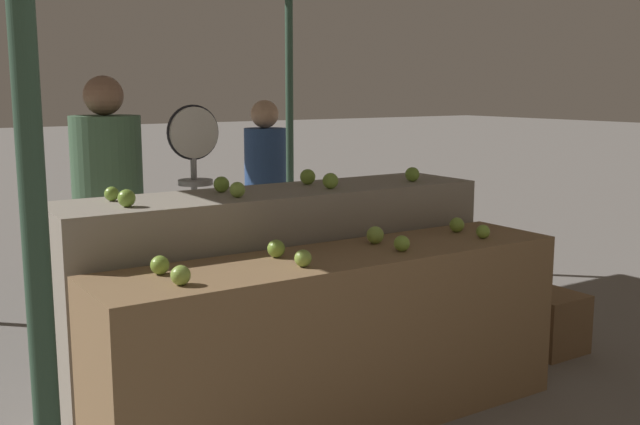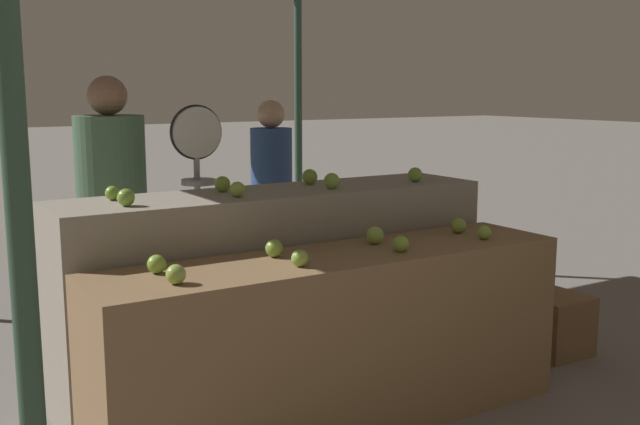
{
  "view_description": "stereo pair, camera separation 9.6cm",
  "coord_description": "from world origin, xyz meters",
  "px_view_note": "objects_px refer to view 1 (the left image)",
  "views": [
    {
      "loc": [
        -1.96,
        -2.83,
        1.63
      ],
      "look_at": [
        0.08,
        0.3,
        1.0
      ],
      "focal_mm": 42.0,
      "sensor_mm": 36.0,
      "label": 1
    },
    {
      "loc": [
        -1.88,
        -2.88,
        1.63
      ],
      "look_at": [
        0.08,
        0.3,
        1.0
      ],
      "focal_mm": 42.0,
      "sensor_mm": 36.0,
      "label": 2
    }
  ],
  "objects_px": {
    "wooden_crate_side": "(549,322)",
    "produce_scale": "(195,175)",
    "person_customer_left": "(266,189)",
    "person_vendor_at_scale": "(109,204)"
  },
  "relations": [
    {
      "from": "person_vendor_at_scale",
      "to": "wooden_crate_side",
      "type": "bearing_deg",
      "value": 150.83
    },
    {
      "from": "person_customer_left",
      "to": "wooden_crate_side",
      "type": "distance_m",
      "value": 2.19
    },
    {
      "from": "produce_scale",
      "to": "person_vendor_at_scale",
      "type": "distance_m",
      "value": 0.52
    },
    {
      "from": "person_vendor_at_scale",
      "to": "wooden_crate_side",
      "type": "distance_m",
      "value": 2.77
    },
    {
      "from": "wooden_crate_side",
      "to": "produce_scale",
      "type": "bearing_deg",
      "value": 151.43
    },
    {
      "from": "produce_scale",
      "to": "person_customer_left",
      "type": "relative_size",
      "value": 1.0
    },
    {
      "from": "person_customer_left",
      "to": "wooden_crate_side",
      "type": "bearing_deg",
      "value": 90.68
    },
    {
      "from": "produce_scale",
      "to": "wooden_crate_side",
      "type": "height_order",
      "value": "produce_scale"
    },
    {
      "from": "person_customer_left",
      "to": "wooden_crate_side",
      "type": "xyz_separation_m",
      "value": [
        1.0,
        -1.81,
        -0.71
      ]
    },
    {
      "from": "produce_scale",
      "to": "person_vendor_at_scale",
      "type": "height_order",
      "value": "person_vendor_at_scale"
    }
  ]
}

